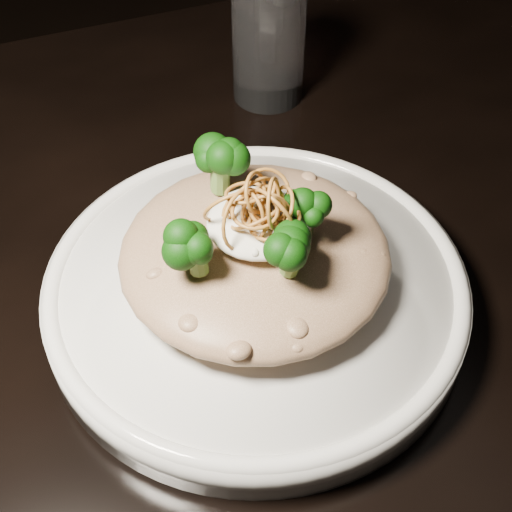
# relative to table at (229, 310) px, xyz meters

# --- Properties ---
(table) EXTENTS (1.10, 0.80, 0.75)m
(table) POSITION_rel_table_xyz_m (0.00, 0.00, 0.00)
(table) COLOR black
(table) RESTS_ON ground
(plate) EXTENTS (0.31, 0.31, 0.03)m
(plate) POSITION_rel_table_xyz_m (-0.00, -0.07, 0.10)
(plate) COLOR white
(plate) RESTS_ON table
(risotto) EXTENTS (0.19, 0.19, 0.04)m
(risotto) POSITION_rel_table_xyz_m (-0.00, -0.06, 0.14)
(risotto) COLOR brown
(risotto) RESTS_ON plate
(broccoli) EXTENTS (0.14, 0.14, 0.05)m
(broccoli) POSITION_rel_table_xyz_m (-0.01, -0.06, 0.18)
(broccoli) COLOR black
(broccoli) RESTS_ON risotto
(cheese) EXTENTS (0.07, 0.07, 0.02)m
(cheese) POSITION_rel_table_xyz_m (0.00, -0.07, 0.17)
(cheese) COLOR white
(cheese) RESTS_ON risotto
(shallots) EXTENTS (0.06, 0.06, 0.04)m
(shallots) POSITION_rel_table_xyz_m (-0.00, -0.07, 0.20)
(shallots) COLOR #945D1F
(shallots) RESTS_ON cheese
(drinking_glass) EXTENTS (0.08, 0.08, 0.13)m
(drinking_glass) POSITION_rel_table_xyz_m (0.12, 0.19, 0.15)
(drinking_glass) COLOR silver
(drinking_glass) RESTS_ON table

